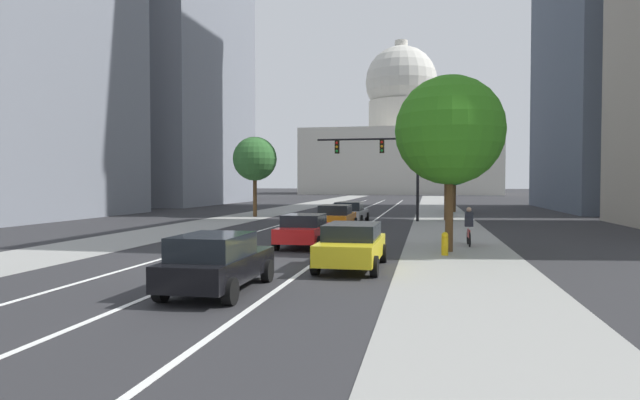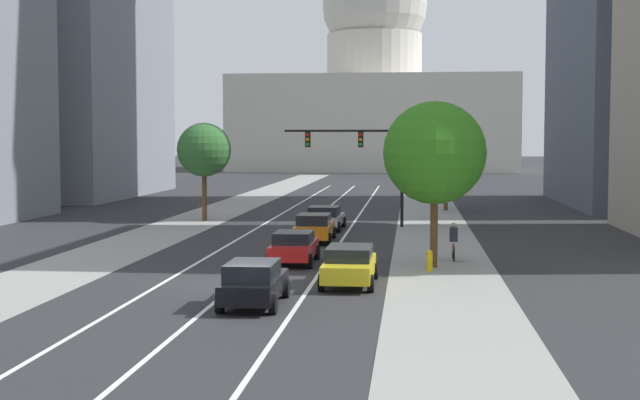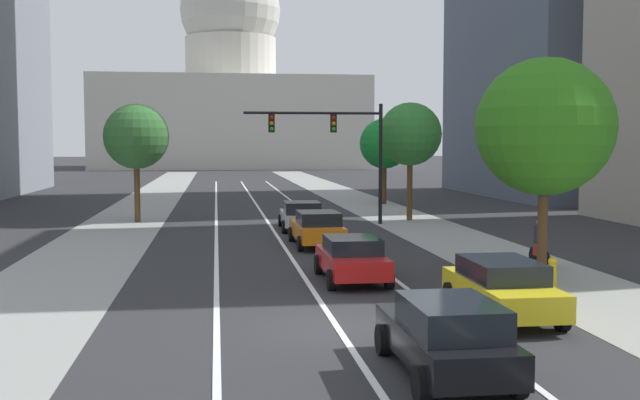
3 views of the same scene
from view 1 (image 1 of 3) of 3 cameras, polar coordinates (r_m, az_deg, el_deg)
ground_plane at (r=57.29m, az=4.54°, el=-0.97°), size 400.00×400.00×0.00m
sidewalk_left at (r=53.92m, az=-4.50°, el=-1.14°), size 4.46×130.00×0.01m
sidewalk_right at (r=51.92m, az=12.62°, el=-1.29°), size 4.46×130.00×0.01m
lane_stripe_left at (r=42.99m, az=-1.59°, el=-1.89°), size 0.16×90.00×0.01m
lane_stripe_center at (r=42.45m, az=2.17°, el=-1.93°), size 0.16×90.00×0.01m
lane_stripe_right at (r=42.10m, az=6.01°, el=-1.97°), size 0.16×90.00×0.01m
office_tower_far_left at (r=78.16m, az=-17.11°, el=15.21°), size 20.57×26.07×41.90m
capitol_building at (r=139.85m, az=8.52°, el=5.91°), size 47.16×29.40×38.81m
car_yellow at (r=17.74m, az=3.40°, el=-4.71°), size 2.04×4.48×1.47m
car_orange at (r=31.78m, az=1.71°, el=-1.81°), size 2.10×4.81×1.51m
car_silver at (r=37.80m, az=3.23°, el=-1.27°), size 2.20×4.66×1.47m
car_black at (r=14.11m, az=-10.79°, el=-6.39°), size 1.94×4.36×1.51m
car_red at (r=23.60m, az=-1.66°, el=-3.16°), size 1.99×4.28×1.42m
traffic_signal_mast at (r=39.75m, az=6.89°, el=4.51°), size 7.48×0.39×6.51m
fire_hydrant at (r=21.33m, az=13.04°, el=-4.50°), size 0.26×0.35×0.91m
cyclist at (r=24.83m, az=15.44°, el=-2.73°), size 0.36×1.70×1.72m
street_tree_far_right at (r=41.40m, az=13.22°, el=4.68°), size 3.58×3.58×6.70m
street_tree_mid_left at (r=44.63m, az=-6.90°, el=4.32°), size 3.60×3.60×6.57m
street_tree_mid_right at (r=52.95m, az=14.01°, el=3.46°), size 3.61×3.61×6.17m
street_tree_near_right at (r=22.52m, az=13.54°, el=7.15°), size 4.40×4.40×7.12m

